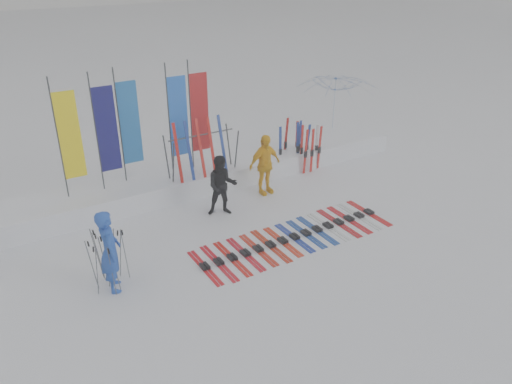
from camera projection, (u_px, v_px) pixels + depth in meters
ground at (284, 258)px, 11.71m from camera, size 120.00×120.00×0.00m
snow_bank at (199, 177)px, 15.11m from camera, size 14.00×1.60×0.60m
person_blue at (110, 251)px, 10.27m from camera, size 0.57×0.75×1.85m
person_black at (222, 186)px, 13.30m from camera, size 1.00×0.91×1.68m
person_yellow at (265, 165)px, 14.44m from camera, size 1.09×0.53×1.81m
tent_canopy at (336, 110)px, 17.96m from camera, size 3.69×3.73×2.61m
ski_row at (295, 237)px, 12.49m from camera, size 5.17×1.70×0.07m
pole_cluster at (108, 260)px, 10.55m from camera, size 0.83×0.85×1.24m
feather_flags at (138, 124)px, 13.58m from camera, size 4.27×0.25×3.20m
ski_rack at (202, 148)px, 14.31m from camera, size 2.04×0.80×1.23m
upright_skis at (302, 147)px, 16.08m from camera, size 1.31×0.91×1.69m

